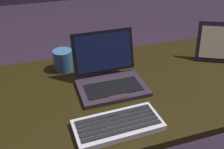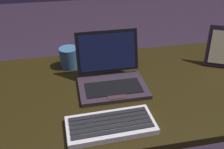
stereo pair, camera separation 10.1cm
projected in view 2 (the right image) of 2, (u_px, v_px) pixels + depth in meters
name	position (u px, v px, depth m)	size (l,w,h in m)	color
desk	(107.00, 100.00, 1.12)	(1.62, 0.70, 0.71)	black
laptop_front	(111.00, 77.00, 1.09)	(0.28, 0.25, 0.21)	#312632
external_keyboard	(111.00, 125.00, 0.88)	(0.31, 0.15, 0.03)	silver
photo_frame	(224.00, 47.00, 1.21)	(0.17, 0.13, 0.19)	black
coffee_mug	(70.00, 57.00, 1.22)	(0.14, 0.09, 0.10)	teal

